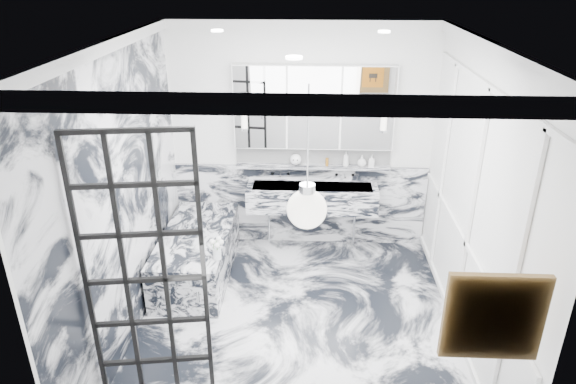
# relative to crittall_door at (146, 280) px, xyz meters

# --- Properties ---
(floor) EXTENTS (3.60, 3.60, 0.00)m
(floor) POSITION_rel_crittall_door_xyz_m (1.10, 0.99, -1.18)
(floor) COLOR silver
(floor) RESTS_ON ground
(ceiling) EXTENTS (3.60, 3.60, 0.00)m
(ceiling) POSITION_rel_crittall_door_xyz_m (1.10, 0.99, 1.62)
(ceiling) COLOR white
(ceiling) RESTS_ON wall_back
(wall_back) EXTENTS (3.60, 0.00, 3.60)m
(wall_back) POSITION_rel_crittall_door_xyz_m (1.10, 2.79, 0.22)
(wall_back) COLOR white
(wall_back) RESTS_ON floor
(wall_front) EXTENTS (3.60, 0.00, 3.60)m
(wall_front) POSITION_rel_crittall_door_xyz_m (1.10, -0.81, 0.22)
(wall_front) COLOR white
(wall_front) RESTS_ON floor
(wall_left) EXTENTS (0.00, 3.60, 3.60)m
(wall_left) POSITION_rel_crittall_door_xyz_m (-0.50, 0.99, 0.22)
(wall_left) COLOR white
(wall_left) RESTS_ON floor
(wall_right) EXTENTS (0.00, 3.60, 3.60)m
(wall_right) POSITION_rel_crittall_door_xyz_m (2.70, 0.99, 0.22)
(wall_right) COLOR white
(wall_right) RESTS_ON floor
(marble_clad_back) EXTENTS (3.18, 0.05, 1.05)m
(marble_clad_back) POSITION_rel_crittall_door_xyz_m (1.10, 2.76, -0.65)
(marble_clad_back) COLOR silver
(marble_clad_back) RESTS_ON floor
(marble_clad_left) EXTENTS (0.02, 3.56, 2.68)m
(marble_clad_left) POSITION_rel_crittall_door_xyz_m (-0.48, 0.99, 0.16)
(marble_clad_left) COLOR silver
(marble_clad_left) RESTS_ON floor
(panel_molding) EXTENTS (0.03, 3.40, 2.30)m
(panel_molding) POSITION_rel_crittall_door_xyz_m (2.68, 0.99, 0.12)
(panel_molding) COLOR white
(panel_molding) RESTS_ON floor
(soap_bottle_a) EXTENTS (0.09, 0.09, 0.19)m
(soap_bottle_a) POSITION_rel_crittall_door_xyz_m (1.66, 2.70, 0.01)
(soap_bottle_a) COLOR #8C5919
(soap_bottle_a) RESTS_ON ledge
(soap_bottle_b) EXTENTS (0.07, 0.08, 0.15)m
(soap_bottle_b) POSITION_rel_crittall_door_xyz_m (1.97, 2.70, -0.01)
(soap_bottle_b) COLOR #4C4C51
(soap_bottle_b) RESTS_ON ledge
(soap_bottle_c) EXTENTS (0.12, 0.12, 0.14)m
(soap_bottle_c) POSITION_rel_crittall_door_xyz_m (1.86, 2.70, -0.02)
(soap_bottle_c) COLOR silver
(soap_bottle_c) RESTS_ON ledge
(face_pot) EXTENTS (0.14, 0.14, 0.14)m
(face_pot) POSITION_rel_crittall_door_xyz_m (1.04, 2.70, -0.01)
(face_pot) COLOR white
(face_pot) RESTS_ON ledge
(amber_bottle) EXTENTS (0.04, 0.04, 0.10)m
(amber_bottle) POSITION_rel_crittall_door_xyz_m (1.43, 2.70, -0.04)
(amber_bottle) COLOR #8C5919
(amber_bottle) RESTS_ON ledge
(flower_vase) EXTENTS (0.09, 0.09, 0.12)m
(flower_vase) POSITION_rel_crittall_door_xyz_m (0.28, 1.34, -0.57)
(flower_vase) COLOR silver
(flower_vase) RESTS_ON bathtub
(crittall_door) EXTENTS (0.88, 0.16, 2.36)m
(crittall_door) POSITION_rel_crittall_door_xyz_m (0.00, 0.00, 0.00)
(crittall_door) COLOR black
(crittall_door) RESTS_ON floor
(artwork) EXTENTS (0.47, 0.05, 0.47)m
(artwork) POSITION_rel_crittall_door_xyz_m (2.30, -0.77, 0.34)
(artwork) COLOR #C06E13
(artwork) RESTS_ON wall_front
(pendant_light) EXTENTS (0.25, 0.25, 0.25)m
(pendant_light) POSITION_rel_crittall_door_xyz_m (1.22, -0.31, 0.78)
(pendant_light) COLOR white
(pendant_light) RESTS_ON ceiling
(trough_sink) EXTENTS (1.60, 0.45, 0.30)m
(trough_sink) POSITION_rel_crittall_door_xyz_m (1.25, 2.54, -0.45)
(trough_sink) COLOR silver
(trough_sink) RESTS_ON wall_back
(ledge) EXTENTS (1.90, 0.14, 0.04)m
(ledge) POSITION_rel_crittall_door_xyz_m (1.25, 2.71, -0.11)
(ledge) COLOR silver
(ledge) RESTS_ON wall_back
(subway_tile) EXTENTS (1.90, 0.03, 0.23)m
(subway_tile) POSITION_rel_crittall_door_xyz_m (1.25, 2.77, 0.03)
(subway_tile) COLOR white
(subway_tile) RESTS_ON wall_back
(mirror_cabinet) EXTENTS (1.90, 0.16, 1.00)m
(mirror_cabinet) POSITION_rel_crittall_door_xyz_m (1.25, 2.71, 0.64)
(mirror_cabinet) COLOR white
(mirror_cabinet) RESTS_ON wall_back
(sconce_left) EXTENTS (0.07, 0.07, 0.40)m
(sconce_left) POSITION_rel_crittall_door_xyz_m (0.43, 2.62, 0.60)
(sconce_left) COLOR white
(sconce_left) RESTS_ON mirror_cabinet
(sconce_right) EXTENTS (0.07, 0.07, 0.40)m
(sconce_right) POSITION_rel_crittall_door_xyz_m (2.07, 2.62, 0.60)
(sconce_right) COLOR white
(sconce_right) RESTS_ON mirror_cabinet
(bathtub) EXTENTS (0.75, 1.65, 0.55)m
(bathtub) POSITION_rel_crittall_door_xyz_m (-0.07, 1.88, -0.90)
(bathtub) COLOR silver
(bathtub) RESTS_ON floor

